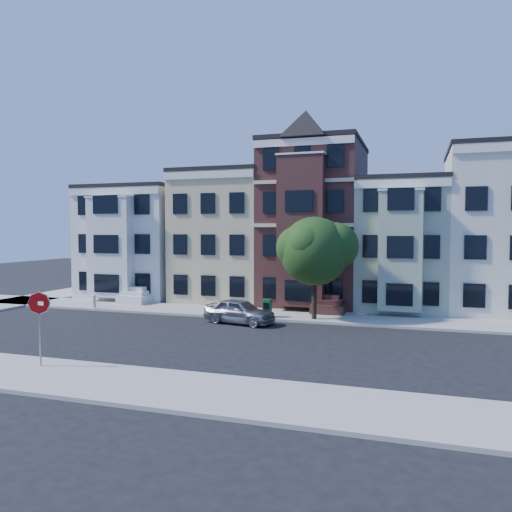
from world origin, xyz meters
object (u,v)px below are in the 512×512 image
(newspaper_box, at_px, (267,308))
(fire_hydrant, at_px, (94,303))
(street_tree, at_px, (314,256))
(stop_sign, at_px, (40,324))
(parked_car, at_px, (239,311))

(newspaper_box, xyz_separation_m, fire_hydrant, (-12.69, -0.30, -0.18))
(street_tree, distance_m, stop_sign, 16.54)
(parked_car, bearing_deg, fire_hydrant, 93.47)
(stop_sign, bearing_deg, fire_hydrant, 123.37)
(newspaper_box, bearing_deg, stop_sign, -111.14)
(parked_car, relative_size, newspaper_box, 3.90)
(street_tree, height_order, stop_sign, street_tree)
(street_tree, distance_m, fire_hydrant, 16.06)
(fire_hydrant, bearing_deg, parked_car, -8.02)
(street_tree, xyz_separation_m, newspaper_box, (-2.97, -0.25, -3.35))
(parked_car, xyz_separation_m, stop_sign, (-4.31, -11.87, 1.11))
(street_tree, height_order, newspaper_box, street_tree)
(street_tree, xyz_separation_m, stop_sign, (-8.45, -14.04, -2.20))
(stop_sign, bearing_deg, parked_car, 75.31)
(street_tree, xyz_separation_m, parked_car, (-4.15, -2.18, -3.31))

